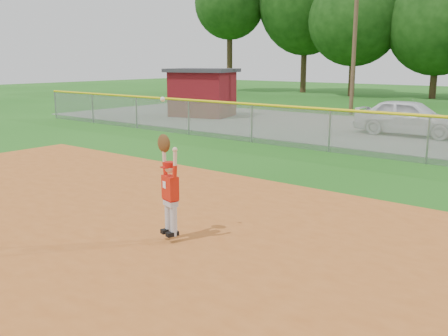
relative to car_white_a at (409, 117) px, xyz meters
The scene contains 5 objects.
ground 15.80m from the car_white_a, 81.07° to the right, with size 120.00×120.00×0.00m, color #1C5A14.
car_white_a is the anchor object (origin of this frame).
utility_shed 11.78m from the car_white_a, behind, with size 4.19×3.61×2.70m.
outfield_fence 6.10m from the car_white_a, 66.32° to the right, with size 40.06×0.10×1.55m.
ballplayer 15.46m from the car_white_a, 86.23° to the right, with size 0.58×0.34×2.40m.
Camera 1 is at (4.55, -5.82, 3.17)m, focal length 40.00 mm.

